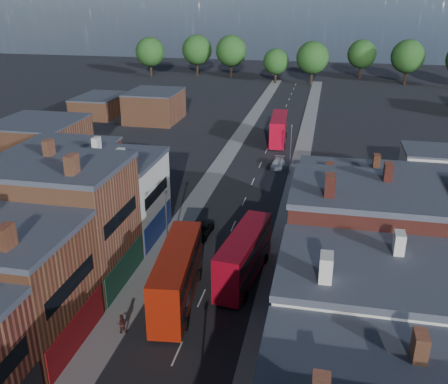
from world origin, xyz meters
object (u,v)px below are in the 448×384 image
at_px(car_2, 201,231).
at_px(ped_1, 122,324).
at_px(bus_2, 279,129).
at_px(car_3, 278,163).
at_px(bus_1, 244,255).
at_px(bus_0, 177,275).

bearing_deg(car_2, ped_1, -93.19).
bearing_deg(ped_1, bus_2, -113.51).
relative_size(bus_2, car_3, 2.59).
height_order(car_2, car_3, car_3).
bearing_deg(car_3, bus_2, 97.27).
height_order(bus_2, ped_1, bus_2).
relative_size(bus_2, car_2, 2.64).
xyz_separation_m(bus_1, car_2, (-6.57, 8.40, -2.05)).
relative_size(bus_0, car_2, 2.76).
distance_m(bus_2, car_3, 14.61).
xyz_separation_m(bus_2, car_3, (1.47, -14.38, -2.13)).
distance_m(bus_0, bus_1, 7.54).
distance_m(bus_2, ped_1, 60.69).
distance_m(bus_1, car_3, 35.20).
bearing_deg(car_2, bus_1, -49.09).
bearing_deg(car_3, car_2, -101.69).
distance_m(car_3, ped_1, 46.64).
bearing_deg(bus_0, car_2, 88.78).
height_order(bus_0, car_3, bus_0).
distance_m(bus_1, ped_1, 13.89).
height_order(bus_0, ped_1, bus_0).
bearing_deg(ped_1, bus_0, -138.35).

